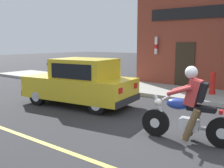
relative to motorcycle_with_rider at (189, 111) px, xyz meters
name	(u,v)px	position (x,y,z in m)	size (l,w,h in m)	color
ground_plane	(181,143)	(-0.14, 0.08, -0.68)	(80.00, 80.00, 0.00)	#2B2B2D
sidewalk_curb	(161,90)	(4.80, 3.08, -0.61)	(2.60, 22.00, 0.14)	#9E9B93
lane_stripe	(23,136)	(-1.94, 3.08, -0.67)	(0.12, 19.80, 0.01)	#D1C64C
motorcycle_with_rider	(189,111)	(0.00, 0.00, 0.00)	(0.64, 2.01, 1.62)	black
car_hatchback	(80,83)	(1.00, 4.13, 0.09)	(2.11, 3.96, 1.57)	black
fire_hydrant	(213,83)	(4.91, 0.98, -0.11)	(0.36, 0.24, 0.88)	red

